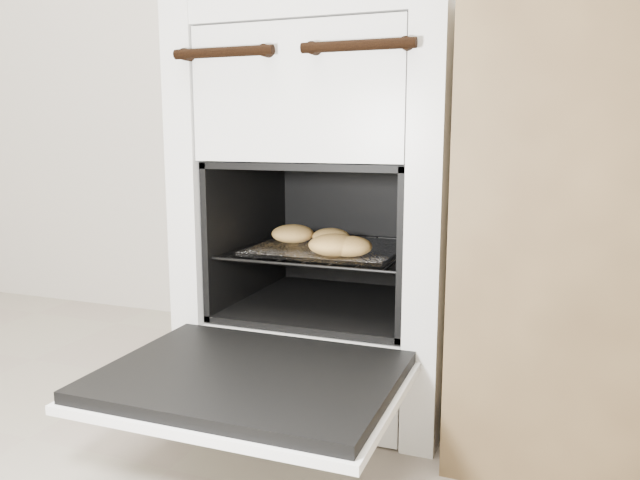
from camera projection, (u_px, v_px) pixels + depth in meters
The scene contains 5 objects.
stove at pixel (341, 211), 1.46m from camera, with size 0.57×0.63×0.87m.
oven_door at pixel (250, 380), 1.06m from camera, with size 0.51×0.40×0.04m.
oven_rack at pixel (332, 249), 1.42m from camera, with size 0.41×0.40×0.01m.
foil_sheet at pixel (329, 248), 1.40m from camera, with size 0.32×0.28×0.01m, color white.
baked_rolls at pixel (325, 241), 1.35m from camera, with size 0.27×0.24×0.04m.
Camera 1 is at (0.62, -0.19, 0.60)m, focal length 35.00 mm.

